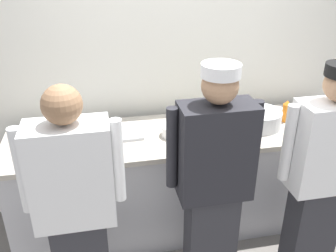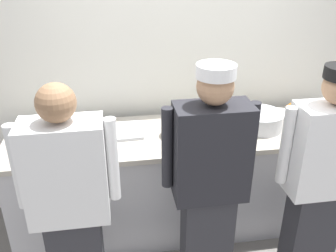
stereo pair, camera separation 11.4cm
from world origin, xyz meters
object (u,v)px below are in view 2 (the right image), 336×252
at_px(chef_far_right, 321,179).
at_px(mixing_bowl_steel, 260,120).
at_px(plate_stack_front, 175,131).
at_px(chef_near_left, 71,206).
at_px(squeeze_bottle_spare, 289,113).
at_px(chef_center, 210,182).
at_px(squeeze_bottle_secondary, 193,136).
at_px(squeeze_bottle_primary, 218,128).
at_px(ramekin_green_sauce, 30,139).
at_px(ramekin_red_sauce, 280,112).
at_px(ramekin_orange_sauce, 42,147).
at_px(sheet_tray, 115,132).
at_px(chefs_knife, 319,130).

height_order(chef_far_right, mixing_bowl_steel, chef_far_right).
relative_size(plate_stack_front, mixing_bowl_steel, 0.55).
relative_size(chef_near_left, squeeze_bottle_spare, 8.56).
bearing_deg(chef_center, squeeze_bottle_secondary, 91.03).
bearing_deg(squeeze_bottle_primary, ramekin_green_sauce, 172.83).
bearing_deg(chef_far_right, ramekin_red_sauce, 81.80).
bearing_deg(squeeze_bottle_secondary, mixing_bowl_steel, 20.19).
relative_size(chef_far_right, ramekin_orange_sauce, 16.82).
xyz_separation_m(chef_near_left, ramekin_green_sauce, (-0.35, 0.78, 0.06)).
bearing_deg(squeeze_bottle_spare, ramekin_red_sauce, 85.68).
xyz_separation_m(plate_stack_front, ramekin_green_sauce, (-1.10, 0.08, -0.02)).
xyz_separation_m(squeeze_bottle_spare, ramekin_orange_sauce, (-1.96, -0.14, -0.07)).
height_order(plate_stack_front, ramekin_green_sauce, plate_stack_front).
bearing_deg(squeeze_bottle_spare, ramekin_green_sauce, 179.76).
distance_m(squeeze_bottle_spare, ramekin_orange_sauce, 1.96).
xyz_separation_m(chef_near_left, plate_stack_front, (0.75, 0.70, 0.09)).
distance_m(mixing_bowl_steel, squeeze_bottle_spare, 0.27).
bearing_deg(ramekin_green_sauce, squeeze_bottle_spare, -0.24).
xyz_separation_m(chef_far_right, squeeze_bottle_primary, (-0.53, 0.59, 0.12)).
xyz_separation_m(chef_far_right, sheet_tray, (-1.31, 0.80, 0.04)).
bearing_deg(mixing_bowl_steel, chef_near_left, -153.05).
bearing_deg(chef_far_right, chef_center, 176.42).
height_order(mixing_bowl_steel, sheet_tray, mixing_bowl_steel).
distance_m(squeeze_bottle_secondary, ramekin_red_sauce, 0.98).
xyz_separation_m(plate_stack_front, squeeze_bottle_primary, (0.31, -0.10, 0.05)).
distance_m(plate_stack_front, ramekin_green_sauce, 1.10).
bearing_deg(chefs_knife, plate_stack_front, 175.25).
bearing_deg(ramekin_orange_sauce, chef_center, -27.34).
relative_size(chef_near_left, squeeze_bottle_secondary, 8.67).
bearing_deg(mixing_bowl_steel, squeeze_bottle_spare, 8.54).
bearing_deg(chef_near_left, squeeze_bottle_primary, 29.83).
height_order(sheet_tray, squeeze_bottle_primary, squeeze_bottle_primary).
bearing_deg(sheet_tray, squeeze_bottle_spare, -1.59).
bearing_deg(chef_center, squeeze_bottle_spare, 39.77).
bearing_deg(squeeze_bottle_spare, squeeze_bottle_primary, -165.53).
bearing_deg(chef_far_right, chefs_knife, 62.14).
bearing_deg(squeeze_bottle_secondary, ramekin_red_sauce, 26.55).
relative_size(chef_near_left, chefs_knife, 5.87).
xyz_separation_m(squeeze_bottle_primary, squeeze_bottle_spare, (0.66, 0.17, -0.00)).
relative_size(chef_center, chef_far_right, 1.02).
distance_m(squeeze_bottle_primary, ramekin_orange_sauce, 1.31).
xyz_separation_m(chef_center, ramekin_orange_sauce, (-1.10, 0.57, 0.04)).
height_order(chef_center, sheet_tray, chef_center).
bearing_deg(squeeze_bottle_primary, plate_stack_front, 163.08).
distance_m(chef_near_left, chefs_knife, 2.00).
bearing_deg(mixing_bowl_steel, chef_center, -131.27).
bearing_deg(ramekin_red_sauce, squeeze_bottle_secondary, -153.45).
bearing_deg(sheet_tray, ramekin_red_sauce, 5.52).
bearing_deg(ramekin_orange_sauce, mixing_bowl_steel, 3.50).
xyz_separation_m(squeeze_bottle_primary, squeeze_bottle_secondary, (-0.21, -0.09, -0.00)).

